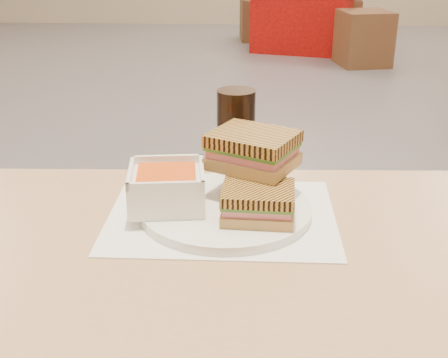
{
  "coord_description": "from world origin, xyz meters",
  "views": [
    {
      "loc": [
        0.05,
        -2.83,
        1.18
      ],
      "look_at": [
        0.01,
        -2.0,
        0.82
      ],
      "focal_mm": 47.35,
      "sensor_mm": 36.0,
      "label": 1
    }
  ],
  "objects_px": {
    "main_table": "(173,335)",
    "bg_chair_2r": "(339,22)",
    "plate": "(226,209)",
    "bg_chair_1l": "(364,38)",
    "bg_table_2": "(305,8)",
    "bg_chair_2l": "(259,20)",
    "soup_bowl": "(167,188)",
    "panini_lower": "(258,202)",
    "cola_glass": "(236,130)"
  },
  "relations": [
    {
      "from": "plate",
      "to": "soup_bowl",
      "type": "xyz_separation_m",
      "value": [
        -0.09,
        -0.0,
        0.04
      ]
    },
    {
      "from": "panini_lower",
      "to": "bg_chair_2r",
      "type": "height_order",
      "value": "panini_lower"
    },
    {
      "from": "plate",
      "to": "panini_lower",
      "type": "relative_size",
      "value": 2.41
    },
    {
      "from": "plate",
      "to": "bg_table_2",
      "type": "relative_size",
      "value": 0.24
    },
    {
      "from": "soup_bowl",
      "to": "bg_chair_1l",
      "type": "xyz_separation_m",
      "value": [
        1.13,
        4.62,
        -0.55
      ]
    },
    {
      "from": "main_table",
      "to": "cola_glass",
      "type": "distance_m",
      "value": 0.42
    },
    {
      "from": "bg_chair_2l",
      "to": "panini_lower",
      "type": "bearing_deg",
      "value": -90.4
    },
    {
      "from": "plate",
      "to": "bg_chair_2l",
      "type": "height_order",
      "value": "plate"
    },
    {
      "from": "main_table",
      "to": "cola_glass",
      "type": "bearing_deg",
      "value": 77.75
    },
    {
      "from": "bg_chair_2r",
      "to": "panini_lower",
      "type": "bearing_deg",
      "value": -98.92
    },
    {
      "from": "main_table",
      "to": "bg_table_2",
      "type": "distance_m",
      "value": 5.62
    },
    {
      "from": "bg_table_2",
      "to": "main_table",
      "type": "bearing_deg",
      "value": -96.46
    },
    {
      "from": "panini_lower",
      "to": "bg_chair_1l",
      "type": "distance_m",
      "value": 4.79
    },
    {
      "from": "bg_table_2",
      "to": "bg_chair_1l",
      "type": "height_order",
      "value": "bg_table_2"
    },
    {
      "from": "main_table",
      "to": "bg_chair_2r",
      "type": "distance_m",
      "value": 5.93
    },
    {
      "from": "panini_lower",
      "to": "bg_table_2",
      "type": "bearing_deg",
      "value": 84.64
    },
    {
      "from": "soup_bowl",
      "to": "cola_glass",
      "type": "xyz_separation_m",
      "value": [
        0.1,
        0.2,
        0.03
      ]
    },
    {
      "from": "bg_table_2",
      "to": "bg_chair_2l",
      "type": "xyz_separation_m",
      "value": [
        -0.47,
        0.44,
        -0.18
      ]
    },
    {
      "from": "main_table",
      "to": "panini_lower",
      "type": "height_order",
      "value": "panini_lower"
    },
    {
      "from": "cola_glass",
      "to": "bg_table_2",
      "type": "bearing_deg",
      "value": 83.95
    },
    {
      "from": "soup_bowl",
      "to": "cola_glass",
      "type": "bearing_deg",
      "value": 62.69
    },
    {
      "from": "cola_glass",
      "to": "bg_chair_2l",
      "type": "height_order",
      "value": "cola_glass"
    },
    {
      "from": "panini_lower",
      "to": "bg_table_2",
      "type": "xyz_separation_m",
      "value": [
        0.51,
        5.46,
        -0.38
      ]
    },
    {
      "from": "bg_chair_2l",
      "to": "bg_table_2",
      "type": "bearing_deg",
      "value": -43.25
    },
    {
      "from": "plate",
      "to": "bg_chair_2r",
      "type": "xyz_separation_m",
      "value": [
        0.95,
        5.67,
        -0.52
      ]
    },
    {
      "from": "main_table",
      "to": "bg_chair_2r",
      "type": "relative_size",
      "value": 2.61
    },
    {
      "from": "bg_table_2",
      "to": "bg_chair_1l",
      "type": "relative_size",
      "value": 2.21
    },
    {
      "from": "plate",
      "to": "bg_chair_2l",
      "type": "bearing_deg",
      "value": 89.1
    },
    {
      "from": "main_table",
      "to": "plate",
      "type": "relative_size",
      "value": 4.47
    },
    {
      "from": "plate",
      "to": "bg_table_2",
      "type": "distance_m",
      "value": 5.46
    },
    {
      "from": "bg_chair_2l",
      "to": "main_table",
      "type": "bearing_deg",
      "value": -91.53
    },
    {
      "from": "bg_table_2",
      "to": "bg_chair_2r",
      "type": "xyz_separation_m",
      "value": [
        0.38,
        0.25,
        -0.17
      ]
    },
    {
      "from": "soup_bowl",
      "to": "panini_lower",
      "type": "relative_size",
      "value": 1.15
    },
    {
      "from": "bg_table_2",
      "to": "panini_lower",
      "type": "bearing_deg",
      "value": -95.36
    },
    {
      "from": "plate",
      "to": "panini_lower",
      "type": "xyz_separation_m",
      "value": [
        0.05,
        -0.04,
        0.03
      ]
    },
    {
      "from": "plate",
      "to": "panini_lower",
      "type": "bearing_deg",
      "value": -37.39
    },
    {
      "from": "plate",
      "to": "cola_glass",
      "type": "relative_size",
      "value": 1.79
    },
    {
      "from": "main_table",
      "to": "bg_table_2",
      "type": "height_order",
      "value": "bg_table_2"
    },
    {
      "from": "bg_chair_1l",
      "to": "bg_chair_2l",
      "type": "bearing_deg",
      "value": 127.2
    },
    {
      "from": "soup_bowl",
      "to": "bg_chair_1l",
      "type": "bearing_deg",
      "value": 76.25
    },
    {
      "from": "panini_lower",
      "to": "cola_glass",
      "type": "distance_m",
      "value": 0.24
    },
    {
      "from": "bg_chair_1l",
      "to": "bg_chair_2r",
      "type": "relative_size",
      "value": 1.08
    },
    {
      "from": "panini_lower",
      "to": "bg_chair_2l",
      "type": "height_order",
      "value": "panini_lower"
    },
    {
      "from": "cola_glass",
      "to": "bg_chair_1l",
      "type": "distance_m",
      "value": 4.58
    },
    {
      "from": "plate",
      "to": "bg_table_2",
      "type": "xyz_separation_m",
      "value": [
        0.56,
        5.42,
        -0.35
      ]
    },
    {
      "from": "panini_lower",
      "to": "plate",
      "type": "bearing_deg",
      "value": 142.61
    },
    {
      "from": "soup_bowl",
      "to": "bg_chair_2l",
      "type": "xyz_separation_m",
      "value": [
        0.19,
        5.86,
        -0.57
      ]
    },
    {
      "from": "soup_bowl",
      "to": "bg_chair_1l",
      "type": "relative_size",
      "value": 0.26
    },
    {
      "from": "panini_lower",
      "to": "cola_glass",
      "type": "xyz_separation_m",
      "value": [
        -0.04,
        0.24,
        0.04
      ]
    },
    {
      "from": "plate",
      "to": "bg_chair_1l",
      "type": "distance_m",
      "value": 4.76
    }
  ]
}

